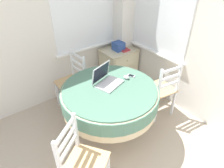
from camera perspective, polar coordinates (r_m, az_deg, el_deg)
name	(u,v)px	position (r m, az deg, el deg)	size (l,w,h in m)	color
corner_room_shell	(123,40)	(2.49, 3.09, 12.56)	(4.54, 4.86, 2.55)	silver
round_dining_table	(110,97)	(2.54, -0.66, -3.76)	(1.23, 1.23, 0.77)	#4C3D2D
laptop	(106,80)	(2.52, -1.58, 1.19)	(0.40, 0.36, 0.25)	silver
computer_mouse	(126,77)	(2.63, 4.08, 1.95)	(0.06, 0.09, 0.04)	silver
cell_phone	(131,76)	(2.70, 5.47, 2.35)	(0.10, 0.12, 0.01)	#B2B7BC
dining_chair_near_back_window	(73,82)	(3.21, -11.14, 0.63)	(0.41, 0.42, 0.92)	tan
dining_chair_near_right_window	(161,90)	(3.06, 13.88, -1.68)	(0.45, 0.44, 0.92)	tan
dining_chair_camera_near	(82,163)	(2.13, -8.63, -21.38)	(0.55, 0.55, 0.92)	tan
corner_cabinet	(119,66)	(3.80, 1.91, 5.10)	(0.62, 0.49, 0.69)	beige
storage_box	(118,46)	(3.59, 1.86, 10.74)	(0.17, 0.18, 0.15)	#2D4C93
book_on_cabinet	(123,49)	(3.62, 3.25, 9.91)	(0.15, 0.21, 0.02)	#BC3338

